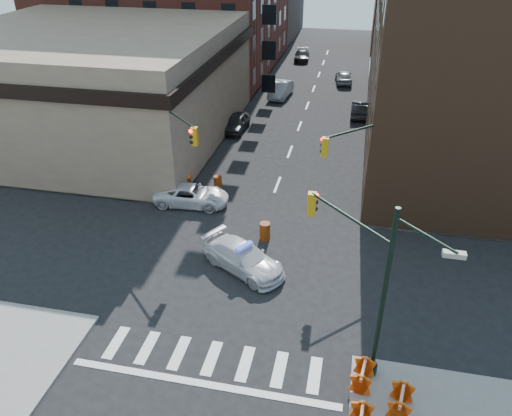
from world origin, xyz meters
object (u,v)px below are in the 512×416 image
at_px(pedestrian_b, 147,178).
at_px(barrel_road, 265,231).
at_px(barrel_bank, 218,183).
at_px(police_car, 244,258).
at_px(barricade_nw_a, 182,181).
at_px(parked_car_wfar, 281,89).
at_px(pedestrian_a, 152,165).
at_px(parked_car_wnear, 236,123).
at_px(pickup, 192,195).
at_px(barricade_se_a, 400,402).
at_px(parked_car_enear, 359,109).

xyz_separation_m(pedestrian_b, barrel_road, (9.16, -4.23, -0.49)).
xyz_separation_m(pedestrian_b, barrel_bank, (4.68, 1.37, -0.54)).
bearing_deg(police_car, barricade_nw_a, 69.43).
xyz_separation_m(parked_car_wfar, barricade_nw_a, (-3.35, -22.32, -0.16)).
distance_m(pedestrian_a, pedestrian_b, 2.12).
relative_size(barrel_bank, barricade_nw_a, 0.75).
distance_m(parked_car_wnear, barrel_road, 17.80).
distance_m(parked_car_wfar, barricade_nw_a, 22.57).
distance_m(pickup, barrel_road, 6.41).
height_order(parked_car_wfar, pedestrian_a, pedestrian_a).
bearing_deg(barricade_nw_a, pickup, -42.29).
bearing_deg(pedestrian_a, pedestrian_b, -43.47).
bearing_deg(barricade_se_a, pickup, 52.79).
xyz_separation_m(pickup, pedestrian_b, (-3.57, 1.09, 0.35)).
bearing_deg(barrel_road, barricade_nw_a, 143.75).
bearing_deg(pedestrian_b, police_car, -75.07).
bearing_deg(barrel_bank, barricade_nw_a, -168.85).
height_order(parked_car_wfar, barrel_road, parked_car_wfar).
bearing_deg(pedestrian_a, barricade_nw_a, 9.15).
distance_m(parked_car_wnear, barricade_se_a, 30.71).
height_order(pickup, parked_car_wfar, parked_car_wfar).
height_order(parked_car_enear, pedestrian_b, pedestrian_b).
distance_m(parked_car_wnear, barricade_nw_a, 11.73).
height_order(pickup, barrel_bank, pickup).
height_order(pedestrian_b, barricade_se_a, pedestrian_b).
bearing_deg(parked_car_enear, pedestrian_b, 52.70).
distance_m(parked_car_wfar, parked_car_enear, 9.47).
relative_size(parked_car_wfar, barrel_bank, 4.95).
xyz_separation_m(pedestrian_b, barricade_nw_a, (2.20, 0.88, -0.39)).
xyz_separation_m(parked_car_enear, barricade_se_a, (2.60, -33.99, -0.07)).
bearing_deg(barricade_nw_a, barrel_bank, 23.99).
bearing_deg(barrel_road, police_car, -100.35).
xyz_separation_m(police_car, barricade_nw_a, (-6.40, 8.23, -0.08)).
bearing_deg(barricade_se_a, barrel_bank, 45.77).
relative_size(pickup, parked_car_enear, 1.10).
distance_m(parked_car_enear, barrel_bank, 19.81).
bearing_deg(barricade_se_a, barricade_nw_a, 51.90).
relative_size(parked_car_wnear, barrel_bank, 4.38).
height_order(pickup, barricade_se_a, pickup).
height_order(pedestrian_b, barricade_nw_a, pedestrian_b).
bearing_deg(parked_car_enear, pickup, 61.69).
bearing_deg(pickup, parked_car_wnear, -2.88).
xyz_separation_m(police_car, pickup, (-5.02, 6.26, -0.05)).
relative_size(parked_car_enear, barricade_se_a, 3.28).
height_order(police_car, parked_car_enear, parked_car_enear).
height_order(barrel_road, barricade_nw_a, barricade_nw_a).
relative_size(pedestrian_b, barrel_road, 1.61).
relative_size(parked_car_wnear, pedestrian_a, 2.44).
xyz_separation_m(parked_car_wfar, parked_car_enear, (8.42, -4.33, -0.08)).
bearing_deg(barricade_se_a, parked_car_enear, 14.35).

